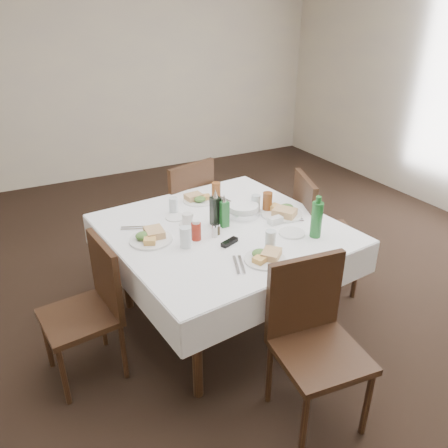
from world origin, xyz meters
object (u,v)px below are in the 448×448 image
chair_east (316,227)px  chair_west (92,302)px  chair_north (184,207)px  water_e (256,203)px  water_s (270,240)px  green_bottle (317,219)px  bread_basket (243,210)px  dining_table (222,237)px  ketchup_bottle (196,231)px  oil_cruet_dark (215,210)px  chair_south (312,332)px  water_n (173,205)px  coffee_mug (188,219)px  water_w (186,237)px  oil_cruet_green (224,213)px

chair_east → chair_west: bearing=-176.6°
chair_north → water_e: bearing=-71.1°
water_s → chair_east: bearing=31.1°
green_bottle → bread_basket: bearing=116.7°
dining_table → ketchup_bottle: ketchup_bottle is taller
dining_table → oil_cruet_dark: 0.19m
chair_south → bread_basket: chair_south is taller
bread_basket → ketchup_bottle: (-0.45, -0.18, 0.03)m
chair_west → ketchup_bottle: (0.69, -0.01, 0.32)m
dining_table → chair_west: bearing=-175.8°
chair_north → water_n: 0.65m
dining_table → coffee_mug: (-0.19, 0.14, 0.11)m
chair_north → ketchup_bottle: 1.04m
dining_table → water_w: water_w is taller
water_w → oil_cruet_green: oil_cruet_green is taller
ketchup_bottle → chair_west: bearing=179.0°
water_n → chair_east: bearing=-17.1°
water_e → ketchup_bottle: (-0.57, -0.21, 0.00)m
water_w → chair_south: bearing=-64.1°
coffee_mug → water_s: bearing=-60.0°
chair_west → water_n: chair_west is taller
oil_cruet_dark → oil_cruet_green: 0.06m
oil_cruet_dark → coffee_mug: 0.20m
chair_south → water_n: size_ratio=7.99×
water_n → bread_basket: water_n is taller
chair_south → water_w: bearing=115.9°
water_n → ketchup_bottle: size_ratio=0.87×
water_w → green_bottle: bearing=-18.2°
water_n → bread_basket: 0.50m
bread_basket → water_n: bearing=148.1°
chair_north → green_bottle: size_ratio=3.47×
chair_west → oil_cruet_green: (0.93, 0.07, 0.36)m
water_s → oil_cruet_green: 0.42m
oil_cruet_dark → coffee_mug: oil_cruet_dark is taller
dining_table → oil_cruet_green: 0.17m
dining_table → bread_basket: 0.26m
dining_table → chair_north: size_ratio=1.65×
water_e → bread_basket: water_e is taller
dining_table → coffee_mug: coffee_mug is taller
chair_south → coffee_mug: size_ratio=7.92×
dining_table → bread_basket: bearing=24.1°
bread_basket → coffee_mug: size_ratio=2.01×
oil_cruet_dark → green_bottle: green_bottle is taller
bread_basket → green_bottle: 0.56m
chair_east → green_bottle: 0.67m
chair_east → bread_basket: bearing=174.6°
oil_cruet_dark → chair_north: bearing=82.3°
chair_east → oil_cruet_green: oil_cruet_green is taller
chair_south → chair_west: size_ratio=1.06×
oil_cruet_dark → ketchup_bottle: (-0.20, -0.13, -0.05)m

